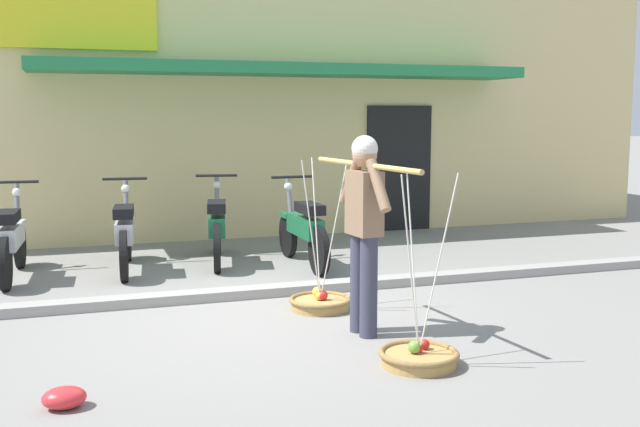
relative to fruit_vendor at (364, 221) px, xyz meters
The scene contains 11 objects.
ground_plane 1.44m from the fruit_vendor, 123.72° to the left, with size 90.00×90.00×0.00m, color gray.
sidewalk_curb 1.92m from the fruit_vendor, 110.39° to the left, with size 20.00×0.24×0.10m, color gray.
fruit_vendor is the anchor object (origin of this frame).
fruit_basket_left_side 1.27m from the fruit_vendor, 95.74° to the left, with size 0.61×0.61×1.45m.
fruit_basket_right_side 1.27m from the fruit_vendor, 84.16° to the right, with size 0.61×0.61×1.45m.
motorcycle_nearest_shop 4.45m from the fruit_vendor, 132.41° to the left, with size 0.54×1.82×1.09m.
motorcycle_second_in_row 3.77m from the fruit_vendor, 117.60° to the left, with size 0.54×1.82×1.09m.
motorcycle_third_in_row 3.54m from the fruit_vendor, 99.80° to the left, with size 0.57×1.80×1.09m.
motorcycle_end_of_row 2.98m from the fruit_vendor, 82.69° to the left, with size 0.54×1.82×1.09m.
storefront_building 7.82m from the fruit_vendor, 84.49° to the left, with size 13.00×6.00×4.20m.
plastic_litter_bag 2.74m from the fruit_vendor, 159.53° to the right, with size 0.28×0.22×0.14m, color red.
Camera 1 is at (-1.74, -6.64, 1.87)m, focal length 41.97 mm.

